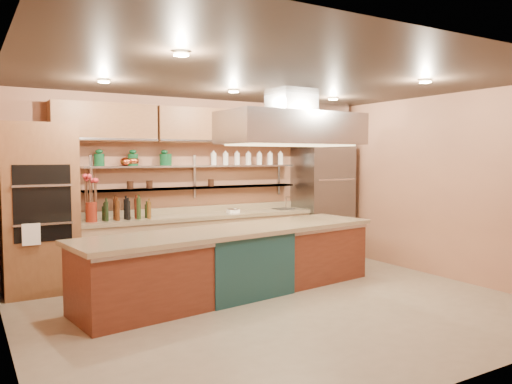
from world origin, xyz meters
TOP-DOWN VIEW (x-y plane):
  - floor at (0.00, 0.00)m, footprint 6.00×5.00m
  - ceiling at (0.00, 0.00)m, footprint 6.00×5.00m
  - wall_back at (0.00, 2.50)m, footprint 6.00×0.04m
  - wall_front at (0.00, -2.50)m, footprint 6.00×0.04m
  - wall_left at (-3.00, 0.00)m, footprint 0.04×5.00m
  - wall_right at (3.00, 0.00)m, footprint 0.04×5.00m
  - oven_stack at (-2.45, 2.18)m, footprint 0.95×0.64m
  - refrigerator at (2.35, 2.14)m, footprint 0.95×0.72m
  - back_counter at (-0.05, 2.20)m, footprint 3.84×0.64m
  - wall_shelf_lower at (-0.05, 2.37)m, footprint 3.60×0.26m
  - wall_shelf_upper at (-0.05, 2.37)m, footprint 3.60×0.26m
  - upper_cabinets at (0.00, 2.32)m, footprint 4.60×0.36m
  - range_hood at (0.70, 0.78)m, footprint 2.00×1.00m
  - ceiling_downlights at (0.00, 0.20)m, footprint 4.00×2.80m
  - island at (-0.20, 0.78)m, footprint 4.35×1.48m
  - flower_vase at (-1.78, 2.15)m, footprint 0.20×0.20m
  - oil_bottle_cluster at (-1.26, 2.15)m, footprint 0.78×0.34m
  - kitchen_scale at (0.49, 2.15)m, footprint 0.19×0.15m
  - bar_faucet at (1.61, 2.25)m, footprint 0.03×0.03m
  - copper_kettle at (-1.21, 2.37)m, footprint 0.20×0.20m
  - green_canister at (-0.56, 2.37)m, footprint 0.19×0.19m

SIDE VIEW (x-z plane):
  - floor at x=0.00m, z-range -0.02..0.00m
  - island at x=-0.20m, z-range 0.00..0.89m
  - back_counter at x=-0.05m, z-range 0.00..0.93m
  - kitchen_scale at x=0.49m, z-range 0.93..1.03m
  - bar_faucet at x=1.61m, z-range 0.93..1.14m
  - refrigerator at x=2.35m, z-range 0.00..2.10m
  - oil_bottle_cluster at x=-1.26m, z-range 0.93..1.17m
  - flower_vase at x=-1.78m, z-range 0.93..1.21m
  - oven_stack at x=-2.45m, z-range 0.00..2.30m
  - wall_shelf_lower at x=-0.05m, z-range 1.34..1.36m
  - wall_back at x=0.00m, z-range 0.00..2.80m
  - wall_front at x=0.00m, z-range 0.00..2.80m
  - wall_left at x=-3.00m, z-range 0.00..2.80m
  - wall_right at x=3.00m, z-range 0.00..2.80m
  - wall_shelf_upper at x=-0.05m, z-range 1.69..1.71m
  - copper_kettle at x=-1.21m, z-range 1.71..1.84m
  - green_canister at x=-0.56m, z-range 1.71..1.90m
  - range_hood at x=0.70m, z-range 2.02..2.48m
  - upper_cabinets at x=0.00m, z-range 2.08..2.62m
  - ceiling_downlights at x=0.00m, z-range 2.76..2.78m
  - ceiling at x=0.00m, z-range 2.79..2.81m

